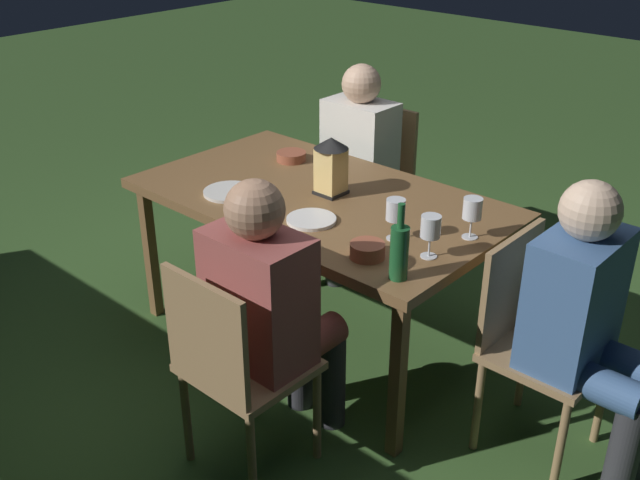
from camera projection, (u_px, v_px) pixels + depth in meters
name	position (u px, v px, depth m)	size (l,w,h in m)	color
ground_plane	(320.00, 335.00, 3.67)	(16.00, 16.00, 0.00)	#385B28
dining_table	(320.00, 207.00, 3.36)	(1.67, 0.97, 0.75)	brown
chair_head_near	(533.00, 336.00, 2.81)	(0.40, 0.42, 0.87)	#9E7A51
person_in_blue	(589.00, 321.00, 2.62)	(0.48, 0.38, 1.15)	#426699
chair_side_right_a	(234.00, 364.00, 2.65)	(0.42, 0.40, 0.87)	#9E7A51
person_in_rust	(272.00, 306.00, 2.71)	(0.38, 0.47, 1.15)	#9E4C47
chair_side_left_b	(374.00, 176.00, 4.26)	(0.42, 0.40, 0.87)	#9E7A51
person_in_cream	(352.00, 160.00, 4.06)	(0.38, 0.47, 1.15)	white
lantern_centerpiece	(331.00, 163.00, 3.28)	(0.15, 0.15, 0.27)	black
green_bottle_on_table	(399.00, 251.00, 2.61)	(0.07, 0.07, 0.29)	#1E5B2D
wine_glass_a	(431.00, 229.00, 2.76)	(0.08, 0.08, 0.17)	silver
wine_glass_b	(472.00, 211.00, 2.90)	(0.08, 0.08, 0.17)	silver
wine_glass_c	(396.00, 212.00, 2.89)	(0.08, 0.08, 0.17)	silver
plate_a	(230.00, 192.00, 3.35)	(0.24, 0.24, 0.01)	silver
plate_b	(311.00, 220.00, 3.08)	(0.21, 0.21, 0.01)	white
bowl_olives	(367.00, 250.00, 2.79)	(0.13, 0.13, 0.06)	#9E5138
bowl_bread	(291.00, 156.00, 3.71)	(0.15, 0.15, 0.04)	#9E5138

